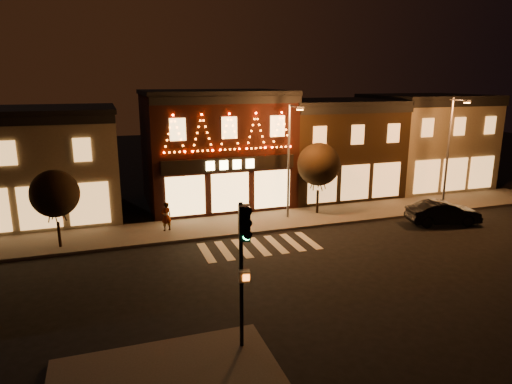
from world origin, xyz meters
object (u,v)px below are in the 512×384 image
streetlamp_mid (290,153)px  pedestrian (166,216)px  dark_sedan (443,213)px  traffic_signal_near (243,249)px

streetlamp_mid → pedestrian: size_ratio=4.20×
streetlamp_mid → pedestrian: (-8.01, -0.01, -3.44)m
streetlamp_mid → pedestrian: bearing=-178.2°
streetlamp_mid → dark_sedan: 10.52m
dark_sedan → pedestrian: 17.47m
dark_sedan → pedestrian: pedestrian is taller
dark_sedan → pedestrian: bearing=89.6°
traffic_signal_near → dark_sedan: bearing=40.1°
dark_sedan → traffic_signal_near: bearing=132.7°
streetlamp_mid → dark_sedan: bearing=-21.9°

